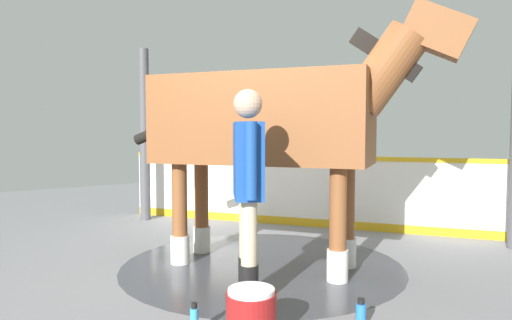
# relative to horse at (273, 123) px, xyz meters

# --- Properties ---
(ground_plane) EXTENTS (16.00, 16.00, 0.02)m
(ground_plane) POSITION_rel_horse_xyz_m (0.33, 0.15, -1.50)
(ground_plane) COLOR gray
(wet_patch) EXTENTS (2.93, 2.93, 0.00)m
(wet_patch) POSITION_rel_horse_xyz_m (0.10, 0.06, -1.49)
(wet_patch) COLOR #42444C
(wet_patch) RESTS_ON ground
(barrier_wall) EXTENTS (5.04, 3.28, 1.05)m
(barrier_wall) POSITION_rel_horse_xyz_m (1.25, -1.73, -1.01)
(barrier_wall) COLOR white
(barrier_wall) RESTS_ON ground
(roof_post_far) EXTENTS (0.16, 0.16, 2.69)m
(roof_post_far) POSITION_rel_horse_xyz_m (3.21, 0.02, -0.14)
(roof_post_far) COLOR #4C4C51
(roof_post_far) RESTS_ON ground
(horse) EXTENTS (3.08, 2.17, 2.58)m
(horse) POSITION_rel_horse_xyz_m (0.00, 0.00, 0.00)
(horse) COLOR brown
(horse) RESTS_ON ground
(handler) EXTENTS (0.60, 0.45, 1.74)m
(handler) POSITION_rel_horse_xyz_m (-0.68, 0.80, -0.48)
(handler) COLOR black
(handler) RESTS_ON ground
(wash_bucket) EXTENTS (0.34, 0.34, 0.36)m
(wash_bucket) POSITION_rel_horse_xyz_m (-1.26, 1.19, -1.31)
(wash_bucket) COLOR maroon
(wash_bucket) RESTS_ON ground
(bottle_shampoo) EXTENTS (0.06, 0.06, 0.22)m
(bottle_shampoo) POSITION_rel_horse_xyz_m (-0.94, 1.44, -1.39)
(bottle_shampoo) COLOR #3399CC
(bottle_shampoo) RESTS_ON ground
(bottle_spray) EXTENTS (0.07, 0.07, 0.21)m
(bottle_spray) POSITION_rel_horse_xyz_m (-1.55, 0.43, -1.40)
(bottle_spray) COLOR blue
(bottle_spray) RESTS_ON ground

